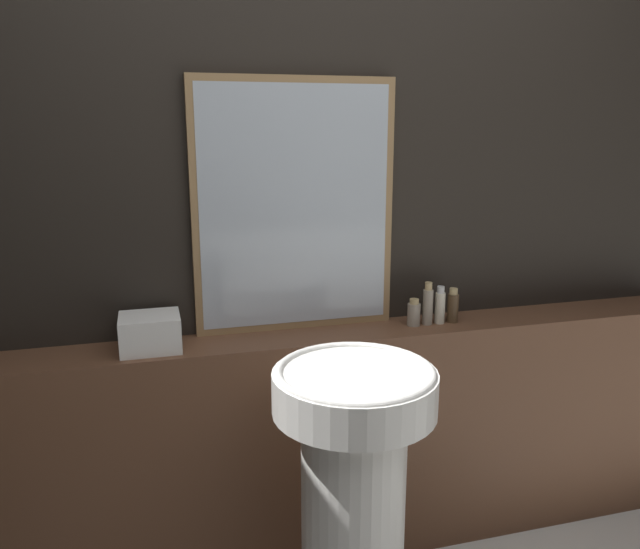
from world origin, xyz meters
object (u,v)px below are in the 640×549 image
Objects in this scene: body_wash_bottle at (453,306)px; conditioner_bottle at (428,305)px; lotion_bottle at (440,306)px; mirror at (295,207)px; shampoo_bottle at (414,313)px; towel_stack at (150,332)px; pedestal_sink at (353,495)px.

conditioner_bottle is at bearing 180.00° from body_wash_bottle.
lotion_bottle is at bearing -0.00° from conditioner_bottle.
mirror reaches higher than body_wash_bottle.
conditioner_bottle is 0.05m from lotion_bottle.
conditioner_bottle reaches higher than shampoo_bottle.
towel_stack is 1.21× the size of conditioner_bottle.
shampoo_bottle is at bearing 180.00° from lotion_bottle.
body_wash_bottle is (0.05, 0.00, -0.01)m from lotion_bottle.
body_wash_bottle is at bearing -9.18° from mirror.
towel_stack is at bearing 138.90° from pedestal_sink.
towel_stack is 1.92× the size of shampoo_bottle.
mirror is 0.65m from lotion_bottle.
mirror is 0.70m from body_wash_bottle.
pedestal_sink is at bearing -136.04° from lotion_bottle.
pedestal_sink is at bearing -86.72° from mirror.
shampoo_bottle is at bearing 50.74° from pedestal_sink.
body_wash_bottle reaches higher than shampoo_bottle.
towel_stack is (-0.55, 0.48, 0.40)m from pedestal_sink.
lotion_bottle is at bearing -10.07° from mirror.
conditioner_bottle reaches higher than pedestal_sink.
towel_stack is 0.99m from conditioner_bottle.
pedestal_sink is at bearing -41.10° from towel_stack.
pedestal_sink is 0.83m from towel_stack.
mirror is 0.58m from shampoo_bottle.
shampoo_bottle is at bearing -0.00° from towel_stack.
shampoo_bottle is 0.11m from lotion_bottle.
mirror reaches higher than lotion_bottle.
conditioner_bottle is (0.99, 0.00, 0.02)m from towel_stack.
lotion_bottle is at bearing -0.00° from towel_stack.
lotion_bottle is 0.05m from body_wash_bottle.
body_wash_bottle is at bearing 0.00° from shampoo_bottle.
pedestal_sink is at bearing -133.00° from conditioner_bottle.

